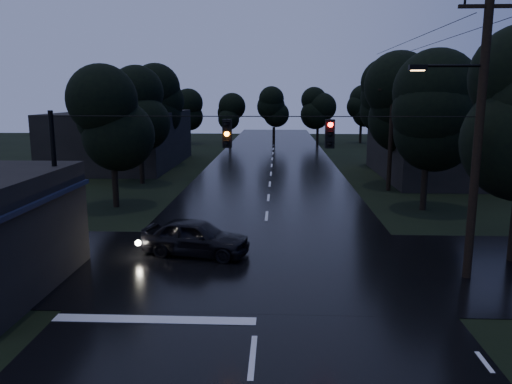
{
  "coord_description": "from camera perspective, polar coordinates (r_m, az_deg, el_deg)",
  "views": [
    {
      "loc": [
        0.6,
        -6.56,
        6.52
      ],
      "look_at": [
        -0.35,
        14.81,
        2.37
      ],
      "focal_mm": 35.0,
      "sensor_mm": 36.0,
      "label": 1
    }
  ],
  "objects": [
    {
      "name": "main_road",
      "position": [
        37.14,
        1.59,
        0.88
      ],
      "size": [
        12.0,
        120.0,
        0.02
      ],
      "primitive_type": "cube",
      "color": "black",
      "rests_on": "ground"
    },
    {
      "name": "cross_street",
      "position": [
        19.68,
        0.67,
        -8.36
      ],
      "size": [
        60.0,
        9.0,
        0.02
      ],
      "primitive_type": "cube",
      "color": "black",
      "rests_on": "ground"
    },
    {
      "name": "building_far_right",
      "position": [
        42.94,
        20.79,
        4.5
      ],
      "size": [
        10.0,
        14.0,
        4.4
      ],
      "primitive_type": "cube",
      "color": "black",
      "rests_on": "ground"
    },
    {
      "name": "building_far_left",
      "position": [
        48.96,
        -14.89,
        5.92
      ],
      "size": [
        10.0,
        16.0,
        5.0
      ],
      "primitive_type": "cube",
      "color": "black",
      "rests_on": "ground"
    },
    {
      "name": "utility_pole_main",
      "position": [
        18.88,
        23.83,
        6.23
      ],
      "size": [
        3.5,
        0.3,
        10.0
      ],
      "color": "black",
      "rests_on": "ground"
    },
    {
      "name": "utility_pole_far",
      "position": [
        35.51,
        15.16,
        6.34
      ],
      "size": [
        2.0,
        0.3,
        7.5
      ],
      "color": "black",
      "rests_on": "ground"
    },
    {
      "name": "anchor_pole_left",
      "position": [
        19.66,
        -21.83,
        -0.13
      ],
      "size": [
        0.18,
        0.18,
        6.0
      ],
      "primitive_type": "cylinder",
      "color": "black",
      "rests_on": "ground"
    },
    {
      "name": "span_signals",
      "position": [
        17.6,
        2.42,
        6.82
      ],
      "size": [
        15.0,
        0.37,
        1.12
      ],
      "color": "black",
      "rests_on": "ground"
    },
    {
      "name": "tree_left_a",
      "position": [
        30.16,
        -16.18,
        8.13
      ],
      "size": [
        3.92,
        3.92,
        8.26
      ],
      "color": "black",
      "rests_on": "ground"
    },
    {
      "name": "tree_left_b",
      "position": [
        37.97,
        -13.21,
        9.34
      ],
      "size": [
        4.2,
        4.2,
        8.85
      ],
      "color": "black",
      "rests_on": "ground"
    },
    {
      "name": "tree_left_c",
      "position": [
        47.8,
        -10.67,
        10.17
      ],
      "size": [
        4.48,
        4.48,
        9.44
      ],
      "color": "black",
      "rests_on": "ground"
    },
    {
      "name": "tree_right_a",
      "position": [
        29.79,
        19.16,
        8.66
      ],
      "size": [
        4.2,
        4.2,
        8.85
      ],
      "color": "black",
      "rests_on": "ground"
    },
    {
      "name": "tree_right_b",
      "position": [
        37.66,
        16.63,
        9.74
      ],
      "size": [
        4.48,
        4.48,
        9.44
      ],
      "color": "black",
      "rests_on": "ground"
    },
    {
      "name": "tree_right_c",
      "position": [
        47.54,
        14.45,
        10.47
      ],
      "size": [
        4.76,
        4.76,
        10.03
      ],
      "color": "black",
      "rests_on": "ground"
    },
    {
      "name": "car",
      "position": [
        20.83,
        -6.91,
        -5.14
      ],
      "size": [
        4.76,
        2.72,
        1.52
      ],
      "primitive_type": "imported",
      "rotation": [
        0.0,
        0.0,
        1.36
      ],
      "color": "black",
      "rests_on": "ground"
    }
  ]
}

